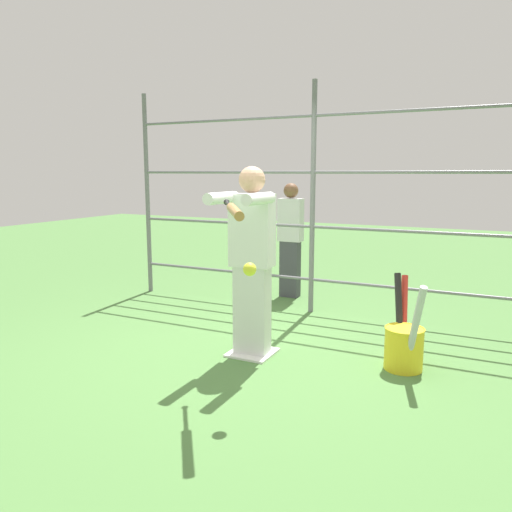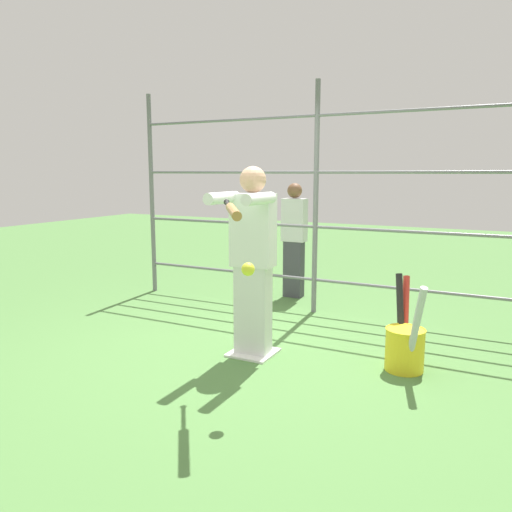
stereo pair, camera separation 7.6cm
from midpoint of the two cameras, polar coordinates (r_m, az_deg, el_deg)
The scene contains 8 objects.
ground_plane at distance 4.76m, azimuth 0.13°, elevation -11.08°, with size 24.00×24.00×0.00m, color #4C7A3D.
home_plate at distance 4.76m, azimuth 0.13°, elevation -10.97°, with size 0.40×0.40×0.02m.
fence_backstop at distance 5.94m, azimuth 7.21°, elevation 6.40°, with size 4.91×0.06×2.72m.
batter at distance 4.51m, azimuth 0.04°, elevation 0.07°, with size 0.44×0.60×1.73m.
baseball_bat_swinging at distance 3.53m, azimuth -2.10°, elevation 5.27°, with size 0.55×0.75×0.10m.
softball_in_flight at distance 3.52m, azimuth -0.29°, elevation -1.53°, with size 0.10×0.10×0.10m.
bat_bucket at distance 4.52m, azimuth 17.14°, elevation -9.63°, with size 0.38×0.74×0.81m.
bystander_behind_fence at distance 6.72m, azimuth 4.70°, elevation 2.01°, with size 0.32×0.20×1.54m.
Camera 2 is at (-2.06, 3.96, 1.68)m, focal length 35.00 mm.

